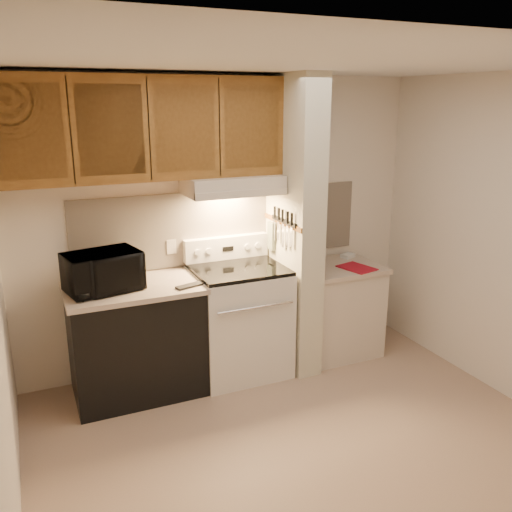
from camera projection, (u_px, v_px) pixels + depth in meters
floor at (303, 443)px, 3.75m from camera, size 3.60×3.60×0.00m
ceiling at (313, 61)px, 3.06m from camera, size 3.60×3.60×0.00m
wall_back at (224, 224)px, 4.73m from camera, size 3.60×2.50×0.02m
backsplash at (224, 226)px, 4.72m from camera, size 2.60×0.02×0.63m
range_body at (239, 322)px, 4.64m from camera, size 0.76×0.65×0.92m
oven_window at (254, 331)px, 4.35m from camera, size 0.50×0.01×0.30m
oven_handle at (256, 307)px, 4.26m from camera, size 0.65×0.02×0.02m
cooktop at (239, 269)px, 4.51m from camera, size 0.74×0.64×0.03m
range_backguard at (226, 248)px, 4.73m from camera, size 0.76×0.08×0.20m
range_display at (228, 249)px, 4.69m from camera, size 0.10×0.01×0.04m
range_knob_left_outer at (197, 252)px, 4.58m from camera, size 0.05×0.02×0.05m
range_knob_left_inner at (208, 251)px, 4.62m from camera, size 0.05×0.02×0.05m
range_knob_right_inner at (247, 247)px, 4.76m from camera, size 0.05×0.02×0.05m
range_knob_right_outer at (258, 245)px, 4.80m from camera, size 0.05×0.02×0.05m
dishwasher_front at (137, 342)px, 4.31m from camera, size 1.00×0.63×0.87m
left_countertop at (133, 288)px, 4.19m from camera, size 1.04×0.67×0.04m
spoon_rest at (190, 286)px, 4.16m from camera, size 0.24×0.14×0.02m
teal_jar at (133, 270)px, 4.38m from camera, size 0.11×0.11×0.11m
outlet at (171, 247)px, 4.56m from camera, size 0.08×0.01×0.12m
microwave at (103, 272)px, 4.04m from camera, size 0.60×0.47×0.30m
partition_pillar at (294, 227)px, 4.62m from camera, size 0.22×0.70×2.50m
pillar_trim at (282, 222)px, 4.56m from camera, size 0.01×0.70×0.04m
knife_strip at (284, 221)px, 4.51m from camera, size 0.02×0.42×0.04m
knife_blade_a at (291, 237)px, 4.39m from camera, size 0.01×0.03×0.16m
knife_handle_a at (292, 219)px, 4.34m from camera, size 0.02×0.02×0.10m
knife_blade_b at (287, 236)px, 4.45m from camera, size 0.01×0.04×0.18m
knife_handle_b at (288, 217)px, 4.41m from camera, size 0.02×0.02×0.10m
knife_blade_c at (283, 236)px, 4.52m from camera, size 0.01×0.04×0.20m
knife_handle_c at (283, 215)px, 4.49m from camera, size 0.02×0.02×0.10m
knife_blade_d at (278, 231)px, 4.60m from camera, size 0.01×0.04×0.16m
knife_handle_d at (279, 214)px, 4.55m from camera, size 0.02×0.02×0.10m
knife_blade_e at (274, 230)px, 4.68m from camera, size 0.01×0.04×0.18m
knife_handle_e at (275, 212)px, 4.62m from camera, size 0.02×0.02×0.10m
oven_mitt at (271, 236)px, 4.74m from camera, size 0.03×0.10×0.24m
right_cab_base at (336, 311)px, 5.03m from camera, size 0.70×0.60×0.81m
right_countertop at (338, 267)px, 4.91m from camera, size 0.74×0.64×0.04m
red_folder at (357, 268)px, 4.81m from camera, size 0.29×0.35×0.01m
white_box at (348, 256)px, 5.14m from camera, size 0.16×0.13×0.04m
range_hood at (232, 185)px, 4.43m from camera, size 0.78×0.44×0.15m
hood_lip at (242, 194)px, 4.26m from camera, size 0.78×0.04×0.06m
upper_cabinets at (144, 128)px, 4.07m from camera, size 2.18×0.33×0.77m
cab_door_a at (28, 132)px, 3.61m from camera, size 0.46×0.01×0.63m
cab_gap_a at (70, 131)px, 3.72m from camera, size 0.01×0.01×0.73m
cab_door_b at (111, 130)px, 3.83m from camera, size 0.46×0.01×0.63m
cab_gap_b at (149, 129)px, 3.93m from camera, size 0.01×0.01×0.73m
cab_door_c at (185, 129)px, 4.04m from camera, size 0.46×0.01×0.63m
cab_gap_c at (219, 128)px, 4.14m from camera, size 0.01×0.01×0.73m
cab_door_d at (252, 127)px, 4.25m from camera, size 0.46×0.01×0.63m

